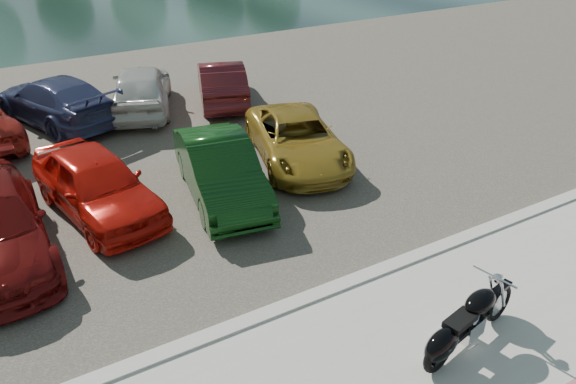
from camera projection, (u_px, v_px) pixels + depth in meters
The scene contains 10 objects.
ground at pixel (446, 346), 8.88m from camera, with size 200.00×200.00×0.00m, color #595447.
kerb at pixel (369, 276), 10.36m from camera, with size 60.00×0.30×0.14m, color #B4B2AA.
parking_lot at pixel (189, 122), 17.19m from camera, with size 60.00×18.00×0.04m, color #3C3630.
motorcycle at pixel (463, 326), 8.48m from camera, with size 2.31×0.87×1.05m.
car_4 at pixel (96, 184), 12.09m from camera, with size 1.67×4.14×1.41m, color red.
car_5 at pixel (221, 170), 12.73m from camera, with size 1.46×4.18×1.38m, color #0F3811.
car_6 at pixel (297, 139), 14.46m from camera, with size 2.03×4.39×1.22m, color olive.
car_11 at pixel (55, 100), 16.79m from camera, with size 1.95×4.79×1.39m, color navy.
car_12 at pixel (141, 88), 17.63m from camera, with size 1.75×4.36×1.49m, color silver.
car_13 at pixel (222, 82), 18.39m from camera, with size 1.43×4.10×1.35m, color #53161A.
Camera 1 is at (-5.49, -4.43, 6.44)m, focal length 35.00 mm.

